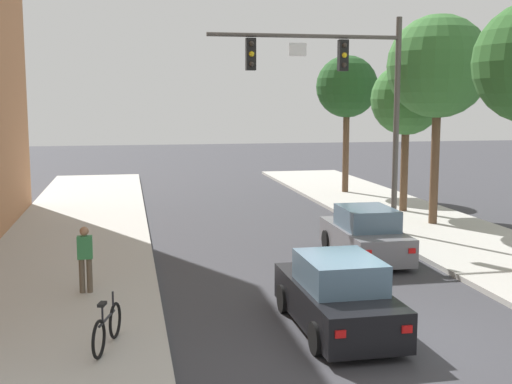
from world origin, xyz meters
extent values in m
plane|color=#38383D|center=(0.00, 0.00, 0.00)|extent=(120.00, 120.00, 0.00)
cube|color=#B2AFA8|center=(-6.50, 0.00, 0.07)|extent=(5.00, 60.00, 0.15)
cylinder|color=#514C47|center=(4.60, 9.45, 3.90)|extent=(0.20, 0.20, 7.50)
cylinder|color=#514C47|center=(1.27, 9.45, 6.95)|extent=(6.65, 0.14, 0.14)
cube|color=black|center=(2.60, 9.45, 6.33)|extent=(0.32, 0.28, 1.05)
sphere|color=#2D2823|center=(2.60, 9.30, 6.66)|extent=(0.18, 0.18, 0.18)
sphere|color=yellow|center=(2.60, 9.30, 6.33)|extent=(0.18, 0.18, 0.18)
sphere|color=#2D2823|center=(2.60, 9.30, 6.00)|extent=(0.18, 0.18, 0.18)
cube|color=black|center=(-0.59, 9.45, 6.33)|extent=(0.32, 0.28, 1.05)
sphere|color=#2D2823|center=(-0.59, 9.30, 6.66)|extent=(0.18, 0.18, 0.18)
sphere|color=yellow|center=(-0.59, 9.30, 6.33)|extent=(0.18, 0.18, 0.18)
sphere|color=#2D2823|center=(-0.59, 9.30, 6.00)|extent=(0.18, 0.18, 0.18)
cube|color=white|center=(1.01, 9.43, 6.50)|extent=(0.60, 0.03, 0.44)
cube|color=slate|center=(2.40, 6.44, 0.56)|extent=(1.78, 4.23, 0.80)
cube|color=slate|center=(2.40, 6.29, 1.28)|extent=(1.54, 2.03, 0.64)
cylinder|color=black|center=(1.62, 7.76, 0.32)|extent=(0.23, 0.64, 0.64)
cylinder|color=black|center=(3.23, 7.72, 0.32)|extent=(0.23, 0.64, 0.64)
cylinder|color=black|center=(1.57, 5.15, 0.32)|extent=(0.23, 0.64, 0.64)
cylinder|color=black|center=(3.18, 5.12, 0.32)|extent=(0.23, 0.64, 0.64)
cube|color=red|center=(1.72, 4.33, 0.68)|extent=(0.20, 0.04, 0.14)
cube|color=red|center=(3.00, 4.31, 0.68)|extent=(0.20, 0.04, 0.14)
cube|color=black|center=(-0.42, 0.50, 0.56)|extent=(1.75, 4.22, 0.80)
cube|color=slate|center=(-0.42, 0.35, 1.28)|extent=(1.52, 2.02, 0.64)
cylinder|color=black|center=(-1.24, 1.80, 0.32)|extent=(0.23, 0.64, 0.64)
cylinder|color=black|center=(0.37, 1.82, 0.32)|extent=(0.23, 0.64, 0.64)
cylinder|color=black|center=(-1.21, -0.81, 0.32)|extent=(0.23, 0.64, 0.64)
cylinder|color=black|center=(0.40, -0.79, 0.32)|extent=(0.23, 0.64, 0.64)
cube|color=red|center=(-1.03, -1.62, 0.68)|extent=(0.20, 0.04, 0.14)
cube|color=red|center=(0.24, -1.61, 0.68)|extent=(0.20, 0.04, 0.14)
cylinder|color=brown|center=(-5.85, 3.76, 0.57)|extent=(0.14, 0.14, 0.85)
cylinder|color=brown|center=(-5.67, 3.76, 0.57)|extent=(0.14, 0.14, 0.85)
cube|color=#337F47|center=(-5.76, 3.76, 1.28)|extent=(0.36, 0.22, 0.56)
sphere|color=#9E7051|center=(-5.76, 3.76, 1.68)|extent=(0.22, 0.22, 0.22)
torus|color=black|center=(-5.01, 0.43, 0.51)|extent=(0.25, 0.71, 0.72)
torus|color=black|center=(-5.29, -0.59, 0.51)|extent=(0.25, 0.71, 0.72)
cylinder|color=black|center=(-5.15, -0.08, 0.73)|extent=(0.30, 0.92, 0.05)
cylinder|color=black|center=(-5.22, -0.33, 0.91)|extent=(0.04, 0.04, 0.35)
cylinder|color=black|center=(-5.04, 0.32, 0.93)|extent=(0.04, 0.04, 0.40)
cube|color=black|center=(-5.22, -0.33, 1.09)|extent=(0.18, 0.26, 0.06)
cylinder|color=brown|center=(6.72, 10.70, 2.39)|extent=(0.32, 0.32, 4.48)
sphere|color=#387033|center=(6.72, 10.70, 6.06)|extent=(3.82, 3.82, 3.82)
cylinder|color=brown|center=(6.80, 13.65, 1.94)|extent=(0.32, 0.32, 3.59)
sphere|color=#387033|center=(6.80, 13.65, 4.86)|extent=(2.98, 2.98, 2.98)
cylinder|color=brown|center=(6.26, 19.73, 2.24)|extent=(0.32, 0.32, 4.18)
sphere|color=#235123|center=(6.26, 19.73, 5.49)|extent=(3.11, 3.11, 3.11)
camera|label=1|loc=(-4.70, -12.49, 4.83)|focal=46.53mm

